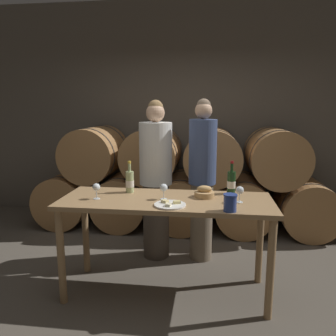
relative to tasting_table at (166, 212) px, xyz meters
The scene contains 14 objects.
ground_plane 0.77m from the tasting_table, ahead, with size 10.00×10.00×0.00m, color #564F44.
stone_wall_back 2.45m from the tasting_table, 90.00° to the left, with size 10.00×0.12×3.20m.
barrel_stack 1.71m from the tasting_table, 90.00° to the left, with size 4.05×0.96×1.41m.
tasting_table is the anchor object (origin of this frame).
person_left 0.76m from the tasting_table, 106.07° to the left, with size 0.36×0.36×1.75m.
person_right 0.80m from the tasting_table, 67.70° to the left, with size 0.29×0.29×1.76m.
wine_bottle_red 0.66m from the tasting_table, 23.30° to the left, with size 0.08×0.08×0.31m.
wine_bottle_white 0.46m from the tasting_table, 153.63° to the left, with size 0.08×0.08×0.30m.
blue_crock 0.63m from the tasting_table, 27.39° to the right, with size 0.11×0.11×0.14m.
bread_basket 0.38m from the tasting_table, 16.44° to the left, with size 0.18×0.18×0.11m.
cheese_plate 0.24m from the tasting_table, 73.11° to the right, with size 0.26×0.26×0.04m.
wine_glass_far_left 0.64m from the tasting_table, behind, with size 0.07×0.07×0.14m.
wine_glass_left 0.22m from the tasting_table, 142.23° to the right, with size 0.07×0.07×0.14m.
wine_glass_center 0.66m from the tasting_table, ahead, with size 0.07×0.07×0.14m.
Camera 1 is at (0.36, -2.74, 1.69)m, focal length 35.00 mm.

